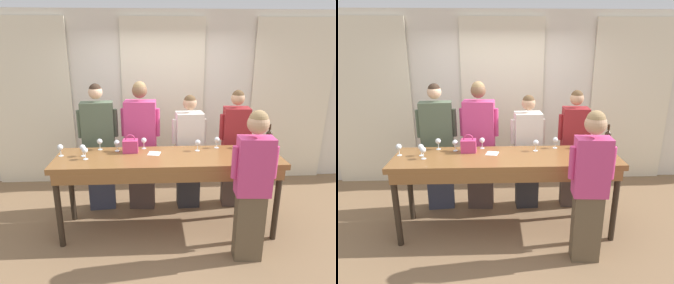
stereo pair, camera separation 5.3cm
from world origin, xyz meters
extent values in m
plane|color=#846647|center=(0.00, 0.00, 0.00)|extent=(18.00, 18.00, 0.00)
cube|color=silver|center=(0.00, 1.61, 1.40)|extent=(12.00, 0.06, 2.80)
cube|color=#EFE5C6|center=(-2.14, 1.55, 1.34)|extent=(1.33, 0.03, 2.69)
cube|color=#EFE5C6|center=(0.00, 1.55, 1.34)|extent=(1.33, 0.03, 2.69)
cube|color=#EFE5C6|center=(2.14, 1.55, 1.34)|extent=(1.33, 0.03, 2.69)
cube|color=brown|center=(0.00, 0.00, 0.97)|extent=(2.68, 0.72, 0.07)
cube|color=brown|center=(0.00, -0.35, 0.87)|extent=(2.57, 0.03, 0.12)
cylinder|color=#2D2319|center=(-1.26, -0.29, 0.47)|extent=(0.07, 0.07, 0.93)
cylinder|color=#2D2319|center=(1.26, -0.29, 0.47)|extent=(0.07, 0.07, 0.93)
cylinder|color=#2D2319|center=(-1.26, 0.29, 0.47)|extent=(0.07, 0.07, 0.93)
cylinder|color=#2D2319|center=(1.26, 0.29, 0.47)|extent=(0.07, 0.07, 0.93)
cylinder|color=black|center=(1.28, 0.18, 1.11)|extent=(0.07, 0.07, 0.22)
cone|color=black|center=(1.28, 0.18, 1.24)|extent=(0.07, 0.07, 0.04)
cylinder|color=black|center=(1.28, 0.18, 1.29)|extent=(0.03, 0.03, 0.07)
cylinder|color=beige|center=(1.28, 0.18, 1.10)|extent=(0.08, 0.08, 0.09)
cube|color=#C63870|center=(-0.46, 0.16, 1.08)|extent=(0.18, 0.13, 0.16)
torus|color=#C63870|center=(-0.46, 0.16, 1.17)|extent=(0.12, 0.01, 0.12)
cylinder|color=white|center=(-0.85, 0.27, 1.00)|extent=(0.06, 0.06, 0.00)
cylinder|color=white|center=(-0.85, 0.27, 1.04)|extent=(0.01, 0.01, 0.08)
sphere|color=white|center=(-0.85, 0.27, 1.11)|extent=(0.07, 0.07, 0.07)
cylinder|color=white|center=(0.37, 0.16, 1.00)|extent=(0.06, 0.06, 0.00)
cylinder|color=white|center=(0.37, 0.16, 1.04)|extent=(0.01, 0.01, 0.08)
sphere|color=white|center=(0.37, 0.16, 1.11)|extent=(0.07, 0.07, 0.07)
sphere|color=maroon|center=(0.37, 0.16, 1.10)|extent=(0.05, 0.05, 0.05)
cylinder|color=white|center=(0.64, 0.26, 1.00)|extent=(0.06, 0.06, 0.00)
cylinder|color=white|center=(0.64, 0.26, 1.04)|extent=(0.01, 0.01, 0.08)
sphere|color=white|center=(0.64, 0.26, 1.11)|extent=(0.07, 0.07, 0.07)
sphere|color=maroon|center=(0.64, 0.26, 1.10)|extent=(0.05, 0.05, 0.05)
cylinder|color=white|center=(-0.96, -0.06, 1.00)|extent=(0.06, 0.06, 0.00)
cylinder|color=white|center=(-0.96, -0.06, 1.04)|extent=(0.01, 0.01, 0.08)
sphere|color=white|center=(-0.96, -0.06, 1.11)|extent=(0.07, 0.07, 0.07)
cylinder|color=white|center=(1.05, -0.06, 1.00)|extent=(0.06, 0.06, 0.00)
cylinder|color=white|center=(1.05, -0.06, 1.04)|extent=(0.01, 0.01, 0.08)
sphere|color=white|center=(1.05, -0.06, 1.11)|extent=(0.07, 0.07, 0.07)
cylinder|color=white|center=(-0.63, 0.21, 1.00)|extent=(0.06, 0.06, 0.00)
cylinder|color=white|center=(-0.63, 0.21, 1.04)|extent=(0.01, 0.01, 0.08)
sphere|color=white|center=(-0.63, 0.21, 1.11)|extent=(0.07, 0.07, 0.07)
cylinder|color=white|center=(0.95, 0.25, 1.00)|extent=(0.06, 0.06, 0.00)
cylinder|color=white|center=(0.95, 0.25, 1.04)|extent=(0.01, 0.01, 0.08)
sphere|color=white|center=(0.95, 0.25, 1.11)|extent=(0.07, 0.07, 0.07)
cylinder|color=white|center=(-1.28, 0.06, 1.00)|extent=(0.06, 0.06, 0.00)
cylinder|color=white|center=(-1.28, 0.06, 1.04)|extent=(0.01, 0.01, 0.08)
sphere|color=white|center=(-1.28, 0.06, 1.11)|extent=(0.07, 0.07, 0.07)
sphere|color=maroon|center=(-1.28, 0.06, 1.10)|extent=(0.05, 0.05, 0.05)
cylinder|color=white|center=(-0.30, 0.29, 1.00)|extent=(0.06, 0.06, 0.00)
cylinder|color=white|center=(-0.30, 0.29, 1.04)|extent=(0.01, 0.01, 0.08)
sphere|color=white|center=(-0.30, 0.29, 1.11)|extent=(0.07, 0.07, 0.07)
cylinder|color=white|center=(-1.01, 0.05, 1.00)|extent=(0.06, 0.06, 0.00)
cylinder|color=white|center=(-1.01, 0.05, 1.04)|extent=(0.01, 0.01, 0.08)
sphere|color=white|center=(-1.01, 0.05, 1.11)|extent=(0.07, 0.07, 0.07)
sphere|color=maroon|center=(-1.01, 0.05, 1.10)|extent=(0.05, 0.05, 0.05)
cube|color=white|center=(-0.17, 0.08, 1.00)|extent=(0.17, 0.17, 0.00)
cube|color=#383D51|center=(-0.92, 0.60, 0.43)|extent=(0.38, 0.22, 0.87)
cube|color=#4C5B47|center=(-0.92, 0.60, 1.21)|extent=(0.44, 0.26, 0.69)
sphere|color=#DBAD89|center=(-0.92, 0.60, 1.68)|extent=(0.19, 0.19, 0.19)
sphere|color=#332319|center=(-0.92, 0.60, 1.71)|extent=(0.16, 0.16, 0.16)
cylinder|color=#4C5B47|center=(-0.69, 0.62, 1.26)|extent=(0.08, 0.08, 0.38)
cylinder|color=#4C5B47|center=(-1.15, 0.58, 1.26)|extent=(0.08, 0.08, 0.38)
cube|color=#473833|center=(-0.34, 0.60, 0.44)|extent=(0.37, 0.24, 0.87)
cube|color=#C63D7A|center=(-0.34, 0.60, 1.22)|extent=(0.43, 0.28, 0.69)
sphere|color=brown|center=(-0.34, 0.60, 1.70)|extent=(0.20, 0.20, 0.20)
sphere|color=#93754C|center=(-0.34, 0.60, 1.73)|extent=(0.18, 0.18, 0.18)
cylinder|color=#C63D7A|center=(-0.12, 0.59, 1.27)|extent=(0.07, 0.07, 0.38)
cylinder|color=#C63D7A|center=(-0.57, 0.62, 1.27)|extent=(0.07, 0.07, 0.38)
cube|color=#28282D|center=(0.32, 0.60, 0.39)|extent=(0.32, 0.24, 0.78)
cube|color=silver|center=(0.32, 0.60, 1.09)|extent=(0.38, 0.29, 0.62)
sphere|color=tan|center=(0.32, 0.60, 1.52)|extent=(0.19, 0.19, 0.19)
sphere|color=brown|center=(0.32, 0.60, 1.55)|extent=(0.16, 0.16, 0.16)
cylinder|color=silver|center=(0.53, 0.61, 1.13)|extent=(0.07, 0.07, 0.34)
cylinder|color=silver|center=(0.12, 0.59, 1.13)|extent=(0.07, 0.07, 0.34)
cube|color=#473833|center=(0.97, 0.60, 0.41)|extent=(0.31, 0.25, 0.81)
cube|color=maroon|center=(0.97, 0.60, 1.13)|extent=(0.37, 0.29, 0.64)
sphere|color=tan|center=(0.97, 0.60, 1.58)|extent=(0.18, 0.18, 0.18)
sphere|color=brown|center=(0.97, 0.60, 1.62)|extent=(0.16, 0.16, 0.16)
cylinder|color=maroon|center=(1.17, 0.59, 1.18)|extent=(0.08, 0.08, 0.35)
cylinder|color=maroon|center=(0.78, 0.62, 1.18)|extent=(0.08, 0.08, 0.35)
cube|color=brown|center=(0.84, -0.60, 0.39)|extent=(0.31, 0.19, 0.78)
cube|color=#C63D7A|center=(0.84, -0.60, 1.09)|extent=(0.36, 0.23, 0.62)
sphere|color=tan|center=(0.84, -0.60, 1.54)|extent=(0.21, 0.21, 0.21)
sphere|color=#93754C|center=(0.84, -0.60, 1.57)|extent=(0.19, 0.19, 0.19)
cylinder|color=#C63D7A|center=(0.64, -0.59, 1.14)|extent=(0.07, 0.07, 0.34)
cylinder|color=#C63D7A|center=(1.03, -0.61, 1.14)|extent=(0.07, 0.07, 0.34)
camera|label=1|loc=(-0.19, -3.35, 2.24)|focal=32.00mm
camera|label=2|loc=(-0.13, -3.35, 2.24)|focal=32.00mm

